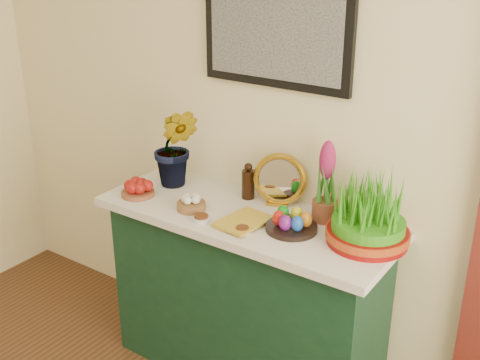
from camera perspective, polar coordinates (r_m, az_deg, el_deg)
name	(u,v)px	position (r m, az deg, el deg)	size (l,w,h in m)	color
sideboard	(246,299)	(2.97, 0.56, -11.25)	(1.30, 0.45, 0.85)	#153923
tablecloth	(246,217)	(2.75, 0.59, -3.52)	(1.40, 0.55, 0.04)	white
hyacinth_green	(175,134)	(2.96, -6.15, 4.33)	(0.27, 0.23, 0.54)	#387E26
apple_bowl	(138,189)	(2.94, -9.69, -0.84)	(0.16, 0.16, 0.08)	brown
garlic_basket	(191,203)	(2.77, -4.65, -2.23)	(0.17, 0.17, 0.07)	#95653C
vinegar_cruet	(248,183)	(2.86, 0.78, -0.26)	(0.06, 0.06, 0.18)	black
mirror	(280,180)	(2.78, 3.80, 0.00)	(0.26, 0.14, 0.25)	gold
book	(228,215)	(2.68, -1.10, -3.36)	(0.16, 0.23, 0.03)	gold
spice_dish_left	(201,218)	(2.66, -3.69, -3.65)	(0.08, 0.08, 0.03)	silver
spice_dish_right	(243,230)	(2.56, 0.25, -4.77)	(0.07, 0.07, 0.03)	silver
egg_plate	(291,223)	(2.58, 4.88, -4.08)	(0.28, 0.28, 0.09)	black
hyacinth_pink	(326,185)	(2.63, 8.16, -0.50)	(0.11, 0.11, 0.37)	brown
wheatgrass_sabzeh	(369,216)	(2.49, 12.14, -3.31)	(0.34, 0.34, 0.28)	maroon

